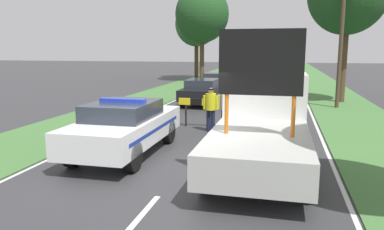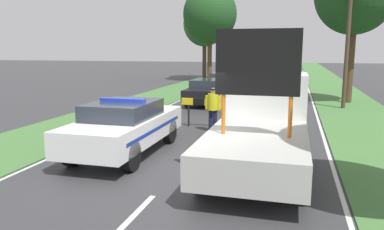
# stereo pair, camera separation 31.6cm
# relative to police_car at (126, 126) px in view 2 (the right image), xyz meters

# --- Properties ---
(ground_plane) EXTENTS (160.00, 160.00, 0.00)m
(ground_plane) POSITION_rel_police_car_xyz_m (1.94, -1.21, -0.82)
(ground_plane) COLOR #333335
(lane_markings) EXTENTS (7.66, 61.30, 0.01)m
(lane_markings) POSITION_rel_police_car_xyz_m (1.94, 15.84, -0.82)
(lane_markings) COLOR silver
(lane_markings) RESTS_ON ground
(grass_verge_left) EXTENTS (3.48, 120.00, 0.03)m
(grass_verge_left) POSITION_rel_police_car_xyz_m (-3.68, 18.79, -0.81)
(grass_verge_left) COLOR #427038
(grass_verge_left) RESTS_ON ground
(grass_verge_right) EXTENTS (3.48, 120.00, 0.03)m
(grass_verge_right) POSITION_rel_police_car_xyz_m (7.56, 18.79, -0.81)
(grass_verge_right) COLOR #427038
(grass_verge_right) RESTS_ON ground
(police_car) EXTENTS (1.90, 4.91, 1.64)m
(police_car) POSITION_rel_police_car_xyz_m (0.00, 0.00, 0.00)
(police_car) COLOR white
(police_car) RESTS_ON ground
(work_truck) EXTENTS (2.28, 5.74, 3.43)m
(work_truck) POSITION_rel_police_car_xyz_m (3.88, 0.02, 0.28)
(work_truck) COLOR white
(work_truck) RESTS_ON ground
(road_barrier) EXTENTS (2.78, 0.08, 1.12)m
(road_barrier) POSITION_rel_police_car_xyz_m (1.81, 4.22, 0.10)
(road_barrier) COLOR black
(road_barrier) RESTS_ON ground
(police_officer) EXTENTS (0.58, 0.37, 1.62)m
(police_officer) POSITION_rel_police_car_xyz_m (1.83, 3.53, 0.14)
(police_officer) COLOR #191E38
(police_officer) RESTS_ON ground
(pedestrian_civilian) EXTENTS (0.61, 0.39, 1.69)m
(pedestrian_civilian) POSITION_rel_police_car_xyz_m (2.38, 3.59, 0.17)
(pedestrian_civilian) COLOR #191E38
(pedestrian_civilian) RESTS_ON ground
(traffic_cone_near_police) EXTENTS (0.36, 0.36, 0.50)m
(traffic_cone_near_police) POSITION_rel_police_car_xyz_m (3.46, 3.54, -0.58)
(traffic_cone_near_police) COLOR black
(traffic_cone_near_police) RESTS_ON ground
(traffic_cone_centre_front) EXTENTS (0.36, 0.36, 0.51)m
(traffic_cone_centre_front) POSITION_rel_police_car_xyz_m (0.13, 3.94, -0.57)
(traffic_cone_centre_front) COLOR black
(traffic_cone_centre_front) RESTS_ON ground
(traffic_cone_near_truck) EXTENTS (0.44, 0.44, 0.61)m
(traffic_cone_near_truck) POSITION_rel_police_car_xyz_m (4.11, 5.42, -0.52)
(traffic_cone_near_truck) COLOR black
(traffic_cone_near_truck) RESTS_ON ground
(queued_car_sedan_black) EXTENTS (1.76, 4.68, 1.37)m
(queued_car_sedan_black) POSITION_rel_police_car_xyz_m (0.04, 10.48, -0.08)
(queued_car_sedan_black) COLOR black
(queued_car_sedan_black) RESTS_ON ground
(queued_car_wagon_maroon) EXTENTS (1.80, 4.27, 1.36)m
(queued_car_wagon_maroon) POSITION_rel_police_car_xyz_m (-0.23, 16.51, -0.09)
(queued_car_wagon_maroon) COLOR maroon
(queued_car_wagon_maroon) RESTS_ON ground
(queued_car_suv_grey) EXTENTS (1.95, 4.04, 1.39)m
(queued_car_suv_grey) POSITION_rel_police_car_xyz_m (0.23, 22.64, -0.10)
(queued_car_suv_grey) COLOR slate
(queued_car_suv_grey) RESTS_ON ground
(roadside_tree_mid_left) EXTENTS (4.33, 4.33, 7.82)m
(roadside_tree_mid_left) POSITION_rel_police_car_xyz_m (-4.43, 28.26, 4.70)
(roadside_tree_mid_left) COLOR #4C3823
(roadside_tree_mid_left) RESTS_ON ground
(roadside_tree_mid_right) EXTENTS (4.96, 4.96, 8.81)m
(roadside_tree_mid_right) POSITION_rel_police_car_xyz_m (-3.19, 25.16, 5.36)
(roadside_tree_mid_right) COLOR #4C3823
(roadside_tree_mid_right) RESTS_ON ground
(utility_pole) EXTENTS (1.20, 0.20, 7.34)m
(utility_pole) POSITION_rel_police_car_xyz_m (7.12, 10.60, 2.96)
(utility_pole) COLOR #473828
(utility_pole) RESTS_ON ground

